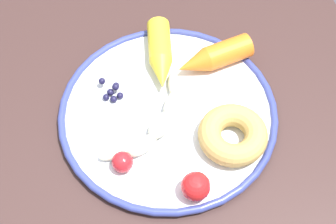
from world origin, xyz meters
The scene contains 9 objects.
dining_table centered at (0.00, 0.00, 0.65)m, with size 0.95×0.70×0.77m.
plate centered at (0.06, 0.03, 0.78)m, with size 0.36×0.36×0.02m.
banana centered at (0.03, 0.05, 0.80)m, with size 0.14×0.16×0.03m.
carrot_orange centered at (0.13, -0.07, 0.81)m, with size 0.06×0.14×0.04m.
carrot_yellow centered at (0.16, 0.01, 0.80)m, with size 0.14×0.07×0.04m.
donut centered at (-0.02, -0.05, 0.80)m, with size 0.11×0.11×0.04m, color tan.
blueberry_pile centered at (0.11, 0.11, 0.79)m, with size 0.05×0.03×0.02m.
tomato_near centered at (-0.09, 0.03, 0.81)m, with size 0.04×0.04×0.04m, color red.
tomato_mid centered at (-0.02, 0.12, 0.80)m, with size 0.03×0.03×0.03m, color red.
Camera 1 is at (-0.37, 0.15, 1.47)m, focal length 53.82 mm.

